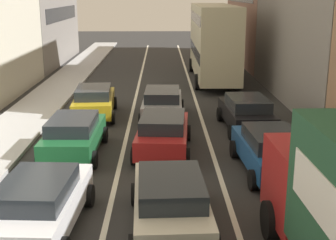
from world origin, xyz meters
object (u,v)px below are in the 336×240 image
Objects in this scene: hatchback_centre_lane_third at (163,132)px; wagon_right_lane_far at (247,112)px; wagon_left_lane_second at (40,203)px; bus_mid_queue_primary at (213,39)px; sedan_centre_lane_second at (170,201)px; coupe_centre_lane_fourth at (162,103)px; sedan_left_lane_fourth at (94,101)px; sedan_left_lane_third at (74,134)px; sedan_right_lane_behind_truck at (271,150)px.

wagon_right_lane_far is (3.68, 2.96, 0.00)m from hatchback_centre_lane_third.
bus_mid_queue_primary is (6.59, 20.94, 2.03)m from wagon_left_lane_second.
sedan_centre_lane_second is 1.00× the size of coupe_centre_lane_fourth.
coupe_centre_lane_fourth is 0.99× the size of sedan_left_lane_fourth.
sedan_left_lane_third is (-0.18, 5.83, 0.00)m from wagon_left_lane_second.
wagon_right_lane_far is (3.69, -1.77, 0.00)m from coupe_centre_lane_fourth.
sedan_left_lane_third is 0.41× the size of bus_mid_queue_primary.
wagon_left_lane_second is 6.85m from hatchback_centre_lane_third.
bus_mid_queue_primary is at bearing -11.34° from sedan_centre_lane_second.
sedan_left_lane_third is 7.69m from wagon_right_lane_far.
sedan_right_lane_behind_truck is at bearing -56.07° from wagon_left_lane_second.
coupe_centre_lane_fourth is (-0.01, 4.73, 0.00)m from hatchback_centre_lane_third.
wagon_right_lane_far is at bearing -33.76° from wagon_left_lane_second.
hatchback_centre_lane_third is 4.73m from wagon_right_lane_far.
sedan_left_lane_third is 5.99m from coupe_centre_lane_fourth.
coupe_centre_lane_fourth is at bearing 61.78° from wagon_right_lane_far.
sedan_centre_lane_second and wagon_left_lane_second have the same top height.
wagon_left_lane_second is 11.33m from wagon_right_lane_far.
sedan_centre_lane_second and sedan_right_lane_behind_truck have the same top height.
wagon_left_lane_second and sedan_left_lane_fourth have the same top height.
coupe_centre_lane_fourth and sedan_right_lane_behind_truck have the same top height.
sedan_left_lane_third is (-3.30, -0.27, 0.00)m from hatchback_centre_lane_third.
wagon_left_lane_second is 1.02× the size of sedan_left_lane_third.
wagon_left_lane_second is at bearing -177.48° from sedan_left_lane_third.
wagon_left_lane_second is at bearing 177.60° from sedan_left_lane_fourth.
wagon_right_lane_far is 0.42× the size of bus_mid_queue_primary.
bus_mid_queue_primary reaches higher than hatchback_centre_lane_third.
sedan_right_lane_behind_truck is at bearing -116.28° from hatchback_centre_lane_third.
sedan_left_lane_third is at bearing 98.56° from hatchback_centre_lane_third.
sedan_centre_lane_second is at bearing -177.42° from coupe_centre_lane_fourth.
sedan_right_lane_behind_truck is 17.06m from bus_mid_queue_primary.
hatchback_centre_lane_third is 0.42× the size of bus_mid_queue_primary.
sedan_left_lane_fourth is at bearing 4.12° from wagon_left_lane_second.
hatchback_centre_lane_third and sedan_left_lane_third have the same top height.
sedan_left_lane_third is 5.57m from sedan_left_lane_fourth.
hatchback_centre_lane_third is 1.01× the size of wagon_right_lane_far.
wagon_left_lane_second is 11.40m from sedan_left_lane_fourth.
coupe_centre_lane_fourth is at bearing -1.44° from sedan_centre_lane_second.
hatchback_centre_lane_third is (3.12, 6.10, 0.00)m from wagon_left_lane_second.
sedan_centre_lane_second is at bearing -85.59° from wagon_left_lane_second.
wagon_left_lane_second is at bearing 140.53° from wagon_right_lane_far.
sedan_left_lane_third is at bearing 156.33° from bus_mid_queue_primary.
wagon_left_lane_second is 1.00× the size of sedan_left_lane_fourth.
coupe_centre_lane_fourth and sedan_left_lane_fourth have the same top height.
wagon_left_lane_second is at bearing 117.98° from sedan_right_lane_behind_truck.
wagon_right_lane_far is (7.00, -2.34, 0.00)m from sedan_left_lane_fourth.
hatchback_centre_lane_third and sedan_right_lane_behind_truck have the same top height.
wagon_right_lane_far is (6.98, 3.23, 0.00)m from sedan_left_lane_third.
wagon_left_lane_second and hatchback_centre_lane_third have the same top height.
sedan_centre_lane_second is 3.27m from wagon_left_lane_second.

